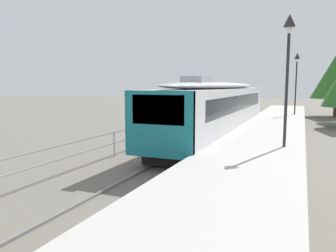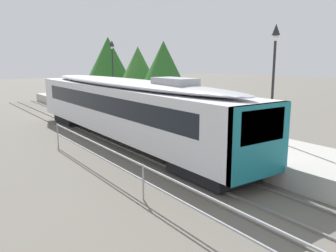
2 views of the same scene
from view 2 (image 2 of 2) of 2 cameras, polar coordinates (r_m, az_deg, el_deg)
The scene contains 9 objects.
ground_plane at distance 12.89m, azimuth -5.26°, elevation -10.32°, with size 160.00×160.00×0.00m, color #6B665B.
track_rails at distance 14.51m, azimuth 5.15°, elevation -7.72°, with size 3.20×60.00×0.14m.
commuter_train at distance 19.36m, azimuth -7.36°, elevation 3.38°, with size 2.82×19.67×3.74m.
station_platform at distance 16.59m, azimuth 13.80°, elevation -4.09°, with size 3.90×60.00×0.90m, color #B7B5AD.
platform_lamp_mid_platform at distance 16.87m, azimuth 17.17°, elevation 10.32°, with size 0.34×0.34×5.35m.
platform_lamp_far_end at distance 30.19m, azimuth -9.19°, elevation 10.73°, with size 0.34×0.34×5.35m.
tree_behind_carpark at distance 40.04m, azimuth -9.82°, elevation 10.67°, with size 5.31×5.31×7.15m.
tree_behind_station_far at distance 35.00m, azimuth -4.98°, elevation 9.87°, with size 3.87×3.87×5.94m.
tree_distant_left at distance 31.04m, azimuth -0.77°, elevation 9.74°, with size 4.52×4.52×6.29m.
Camera 2 is at (-8.94, 11.56, 4.66)m, focal length 36.86 mm.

